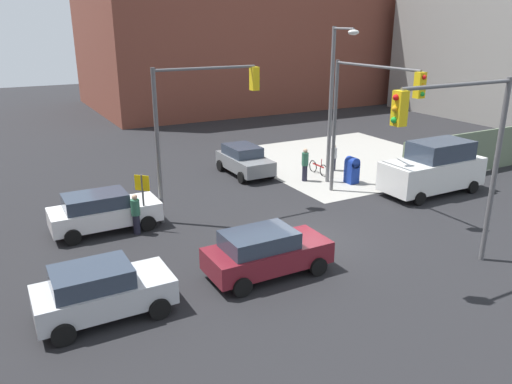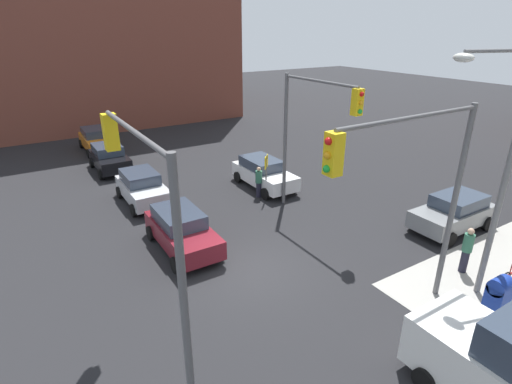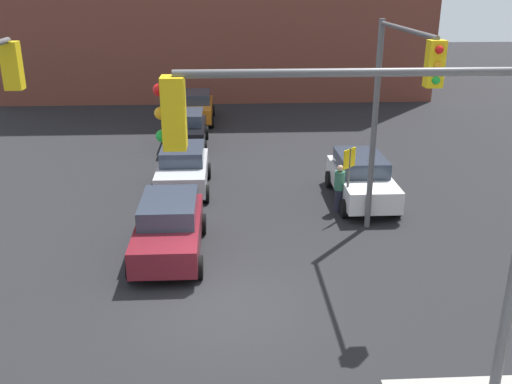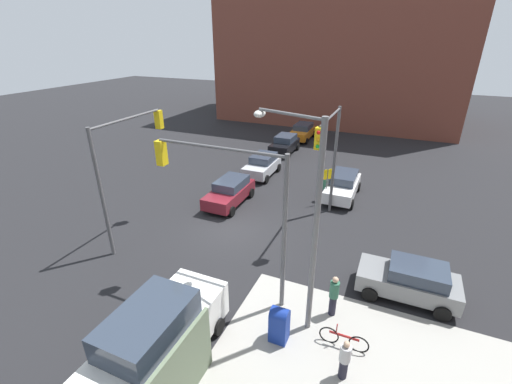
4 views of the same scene
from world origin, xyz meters
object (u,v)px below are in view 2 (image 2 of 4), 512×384
pedestrian_waiting (259,181)px  pedestrian_crossing (467,249)px  coupe_orange (96,139)px  traffic_signal_se_corner (148,211)px  bicycle_leaning_on_fence (512,276)px  sedan_silver (142,187)px  traffic_signal_nw_corner (310,122)px  street_lamp_corner (500,163)px  hatchback_maroon (182,230)px  coupe_black (109,158)px  traffic_signal_ne_corner (415,179)px  coupe_white (264,173)px  coupe_gray (454,212)px  mailbox_blue (498,296)px

pedestrian_waiting → pedestrian_crossing: bearing=0.4°
coupe_orange → pedestrian_crossing: 24.92m
traffic_signal_se_corner → bicycle_leaning_on_fence: traffic_signal_se_corner is taller
sedan_silver → bicycle_leaning_on_fence: sedan_silver is taller
traffic_signal_nw_corner → street_lamp_corner: street_lamp_corner is taller
sedan_silver → bicycle_leaning_on_fence: (13.95, 8.88, -0.50)m
sedan_silver → hatchback_maroon: bearing=-0.4°
coupe_black → traffic_signal_ne_corner: bearing=12.8°
street_lamp_corner → bicycle_leaning_on_fence: size_ratio=4.57×
coupe_orange → pedestrian_waiting: bearing=22.0°
sedan_silver → coupe_black: bearing=-177.7°
coupe_white → bicycle_leaning_on_fence: coupe_white is taller
coupe_orange → sedan_silver: bearing=-0.0°
street_lamp_corner → coupe_orange: street_lamp_corner is taller
traffic_signal_se_corner → bicycle_leaning_on_fence: 12.81m
traffic_signal_ne_corner → coupe_gray: (-2.59, 6.83, -3.80)m
traffic_signal_nw_corner → pedestrian_crossing: (6.86, 2.00, -3.65)m
street_lamp_corner → mailbox_blue: 4.11m
traffic_signal_se_corner → bicycle_leaning_on_fence: (3.01, 11.70, -4.26)m
hatchback_maroon → coupe_orange: bearing=179.9°
coupe_orange → sedan_silver: (10.99, -0.00, -0.00)m
traffic_signal_ne_corner → coupe_orange: traffic_signal_ne_corner is taller
coupe_orange → sedan_silver: same height
coupe_gray → pedestrian_waiting: (-7.71, -5.39, 0.04)m
mailbox_blue → sedan_silver: (-14.55, -6.68, 0.08)m
street_lamp_corner → traffic_signal_ne_corner: bearing=-100.9°
street_lamp_corner → coupe_gray: (-3.19, 3.75, -3.86)m
traffic_signal_se_corner → coupe_gray: size_ratio=1.63×
hatchback_maroon → coupe_gray: bearing=66.1°
traffic_signal_nw_corner → traffic_signal_se_corner: size_ratio=1.00×
mailbox_blue → coupe_black: 21.69m
coupe_orange → pedestrian_crossing: size_ratio=2.34×
mailbox_blue → bicycle_leaning_on_fence: size_ratio=0.82×
hatchback_maroon → bicycle_leaning_on_fence: 12.35m
pedestrian_crossing → bicycle_leaning_on_fence: size_ratio=1.04×
mailbox_blue → bicycle_leaning_on_fence: mailbox_blue is taller
coupe_orange → coupe_white: size_ratio=0.97×
street_lamp_corner → coupe_white: size_ratio=1.84×
coupe_black → pedestrian_crossing: bearing=24.4°
street_lamp_corner → coupe_white: (-11.97, -0.63, -3.86)m
coupe_black → pedestrian_waiting: (8.56, 5.72, 0.04)m
sedan_silver → street_lamp_corner: bearing=27.9°
street_lamp_corner → pedestrian_crossing: bearing=130.3°
traffic_signal_ne_corner → street_lamp_corner: 3.14m
hatchback_maroon → pedestrian_waiting: pedestrian_waiting is taller
mailbox_blue → pedestrian_crossing: size_ratio=0.79×
traffic_signal_nw_corner → coupe_black: traffic_signal_nw_corner is taller
traffic_signal_se_corner → pedestrian_waiting: (-8.39, 8.30, -3.73)m
street_lamp_corner → coupe_white: street_lamp_corner is taller
street_lamp_corner → mailbox_blue: street_lamp_corner is taller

